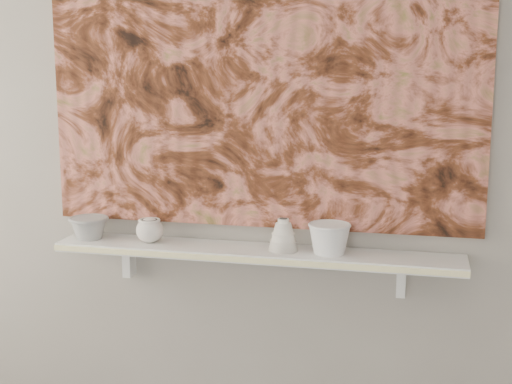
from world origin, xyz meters
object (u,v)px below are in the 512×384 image
(bowl_grey, at_px, (89,227))
(shelf, at_px, (255,253))
(bell_vessel, at_px, (283,234))
(bowl_white, at_px, (329,238))
(cup_cream, at_px, (150,230))
(painting, at_px, (260,66))

(bowl_grey, bearing_deg, shelf, 0.00)
(bell_vessel, relative_size, bowl_white, 0.78)
(shelf, relative_size, cup_cream, 14.70)
(shelf, height_order, cup_cream, cup_cream)
(cup_cream, relative_size, bowl_white, 0.67)
(shelf, xyz_separation_m, painting, (0.00, 0.08, 0.62))
(shelf, bearing_deg, cup_cream, 180.00)
(cup_cream, relative_size, bell_vessel, 0.86)
(bell_vessel, bearing_deg, bowl_grey, 180.00)
(shelf, bearing_deg, bell_vessel, 0.00)
(cup_cream, distance_m, bowl_white, 0.63)
(shelf, xyz_separation_m, bowl_white, (0.25, 0.00, 0.07))
(bowl_white, bearing_deg, bowl_grey, 180.00)
(shelf, distance_m, painting, 0.63)
(shelf, distance_m, bowl_grey, 0.61)
(painting, relative_size, cup_cream, 15.75)
(bowl_white, bearing_deg, cup_cream, 180.00)
(shelf, height_order, bell_vessel, bell_vessel)
(bell_vessel, height_order, bowl_white, bell_vessel)
(cup_cream, distance_m, bell_vessel, 0.48)
(shelf, relative_size, bell_vessel, 12.69)
(painting, distance_m, bell_vessel, 0.57)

